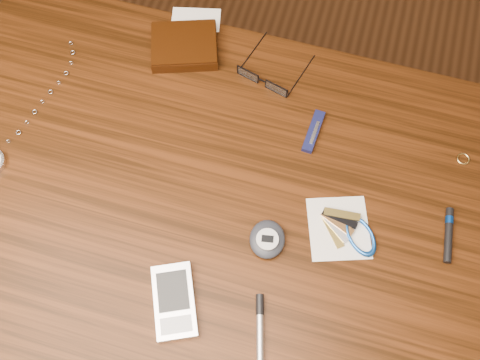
{
  "coord_description": "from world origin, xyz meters",
  "views": [
    {
      "loc": [
        0.17,
        -0.31,
        1.59
      ],
      "look_at": [
        0.07,
        0.03,
        0.76
      ],
      "focal_mm": 40.0,
      "sensor_mm": 36.0,
      "label": 1
    }
  ],
  "objects": [
    {
      "name": "ground",
      "position": [
        0.0,
        0.0,
        0.0
      ],
      "size": [
        3.8,
        3.8,
        0.0
      ],
      "primitive_type": "plane",
      "color": "#472814",
      "rests_on": "ground"
    },
    {
      "name": "desk",
      "position": [
        0.0,
        0.0,
        0.65
      ],
      "size": [
        1.0,
        0.7,
        0.75
      ],
      "color": "#341808",
      "rests_on": "ground"
    },
    {
      "name": "wallet_and_card",
      "position": [
        -0.11,
        0.27,
        0.76
      ],
      "size": [
        0.15,
        0.18,
        0.03
      ],
      "color": "black",
      "rests_on": "desk"
    },
    {
      "name": "eyeglasses",
      "position": [
        0.06,
        0.24,
        0.76
      ],
      "size": [
        0.13,
        0.13,
        0.02
      ],
      "color": "black",
      "rests_on": "desk"
    },
    {
      "name": "gold_ring",
      "position": [
        0.43,
        0.18,
        0.75
      ],
      "size": [
        0.02,
        0.02,
        0.0
      ],
      "primitive_type": "torus",
      "rotation": [
        0.0,
        0.0,
        0.0
      ],
      "color": "#E2BF6A",
      "rests_on": "desk"
    },
    {
      "name": "pda_phone",
      "position": [
        0.03,
        -0.19,
        0.76
      ],
      "size": [
        0.1,
        0.13,
        0.02
      ],
      "color": "silver",
      "rests_on": "desk"
    },
    {
      "name": "pedometer",
      "position": [
        0.14,
        -0.06,
        0.76
      ],
      "size": [
        0.07,
        0.07,
        0.03
      ],
      "color": "black",
      "rests_on": "desk"
    },
    {
      "name": "notepad_keys",
      "position": [
        0.27,
        -0.0,
        0.75
      ],
      "size": [
        0.14,
        0.14,
        0.01
      ],
      "color": "silver",
      "rests_on": "desk"
    },
    {
      "name": "pocket_knife",
      "position": [
        0.17,
        0.16,
        0.76
      ],
      "size": [
        0.02,
        0.09,
        0.01
      ],
      "color": "#0D1036",
      "rests_on": "desk"
    },
    {
      "name": "silver_pen",
      "position": [
        0.17,
        -0.2,
        0.76
      ],
      "size": [
        0.05,
        0.15,
        0.01
      ],
      "color": "#B7B7BC",
      "rests_on": "desk"
    },
    {
      "name": "black_blue_pen",
      "position": [
        0.42,
        0.04,
        0.76
      ],
      "size": [
        0.02,
        0.09,
        0.01
      ],
      "color": "black",
      "rests_on": "desk"
    }
  ]
}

